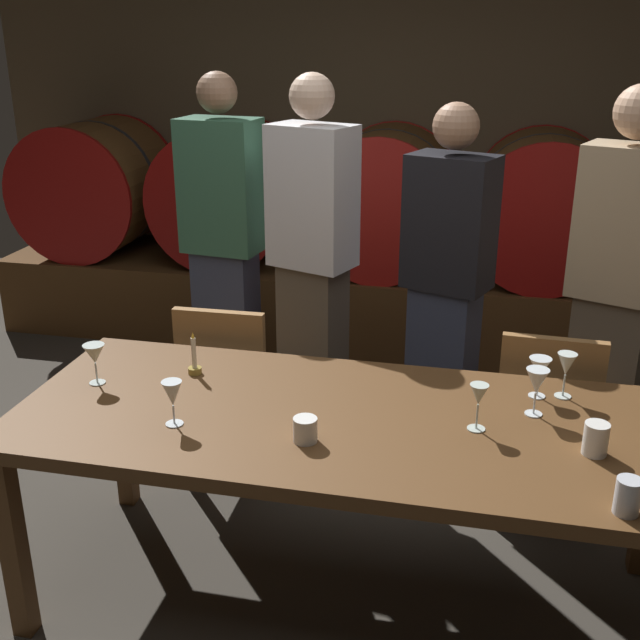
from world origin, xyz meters
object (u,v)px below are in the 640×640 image
at_px(chair_right, 545,416).
at_px(cup_center, 596,439).
at_px(wine_barrel_right, 543,207).
at_px(wine_glass_far_left, 94,355).
at_px(wine_glass_center_left, 479,397).
at_px(guest_center_left, 313,265).
at_px(wine_barrel_left, 232,193).
at_px(chair_left, 229,384).
at_px(guest_center_right, 446,286).
at_px(guest_far_right, 615,294).
at_px(guest_far_left, 224,252).
at_px(cup_left, 305,430).
at_px(wine_barrel_far_left, 96,187).
at_px(wine_glass_far_right, 566,366).
at_px(wine_glass_right, 540,368).
at_px(wine_glass_center_right, 537,382).
at_px(candle_left, 194,363).
at_px(dining_table, 351,434).
at_px(wine_glass_left, 172,395).
at_px(cup_right, 628,496).
at_px(wine_barrel_center, 386,200).

height_order(chair_right, cup_center, chair_right).
bearing_deg(wine_barrel_right, wine_glass_far_left, -123.77).
bearing_deg(wine_glass_center_left, guest_center_left, 125.53).
bearing_deg(wine_barrel_left, chair_left, -72.25).
xyz_separation_m(wine_barrel_left, guest_center_left, (0.89, -1.43, -0.02)).
xyz_separation_m(guest_center_right, guest_far_right, (0.73, -0.13, 0.06)).
distance_m(guest_far_left, cup_left, 1.68).
bearing_deg(wine_barrel_far_left, guest_center_right, -29.40).
bearing_deg(wine_glass_far_right, wine_barrel_far_left, 142.84).
relative_size(guest_far_left, wine_glass_right, 12.15).
bearing_deg(wine_barrel_left, wine_glass_far_left, -82.78).
bearing_deg(wine_barrel_right, wine_glass_right, -92.57).
relative_size(wine_glass_center_right, cup_center, 1.61).
distance_m(candle_left, cup_left, 0.67).
bearing_deg(wine_barrel_right, dining_table, -105.67).
xyz_separation_m(dining_table, guest_far_right, (0.96, 1.04, 0.23)).
relative_size(chair_right, wine_glass_center_right, 5.22).
height_order(candle_left, wine_glass_far_left, candle_left).
xyz_separation_m(guest_far_left, guest_center_left, (0.49, -0.14, 0.01)).
bearing_deg(wine_glass_center_right, cup_center, -52.48).
distance_m(candle_left, wine_glass_center_left, 1.08).
bearing_deg(candle_left, wine_barrel_right, 60.00).
bearing_deg(cup_left, cup_center, 7.58).
bearing_deg(wine_glass_center_left, wine_glass_center_right, 38.36).
bearing_deg(guest_center_right, wine_barrel_left, -22.61).
relative_size(guest_far_left, wine_glass_left, 11.51).
relative_size(candle_left, wine_glass_right, 1.15).
bearing_deg(cup_right, wine_glass_center_right, 112.83).
distance_m(chair_right, wine_glass_left, 1.58).
height_order(dining_table, candle_left, candle_left).
bearing_deg(guest_far_right, candle_left, 49.13).
relative_size(guest_far_left, cup_center, 17.32).
relative_size(wine_barrel_right, cup_left, 11.15).
bearing_deg(wine_glass_far_right, cup_center, -80.17).
xyz_separation_m(wine_barrel_center, wine_glass_far_left, (-0.72, -2.53, -0.08)).
distance_m(guest_far_right, cup_center, 1.13).
bearing_deg(wine_glass_far_right, guest_center_right, 119.29).
distance_m(wine_glass_far_right, cup_right, 0.71).
xyz_separation_m(guest_center_left, wine_glass_center_right, (1.01, -1.00, -0.05)).
height_order(wine_barrel_left, chair_right, wine_barrel_left).
relative_size(wine_glass_right, cup_left, 1.83).
bearing_deg(wine_barrel_left, guest_far_left, -73.11).
distance_m(chair_right, wine_glass_right, 0.56).
bearing_deg(guest_center_left, cup_center, 153.87).
relative_size(guest_far_right, candle_left, 10.53).
bearing_deg(wine_barrel_left, wine_barrel_center, 0.00).
height_order(wine_glass_center_right, cup_center, wine_glass_center_right).
distance_m(guest_center_left, cup_left, 1.38).
height_order(chair_right, candle_left, candle_left).
bearing_deg(cup_right, candle_left, 158.02).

